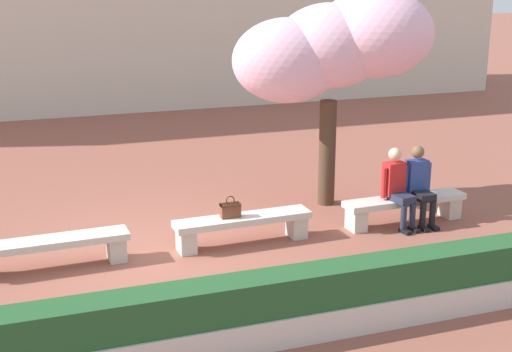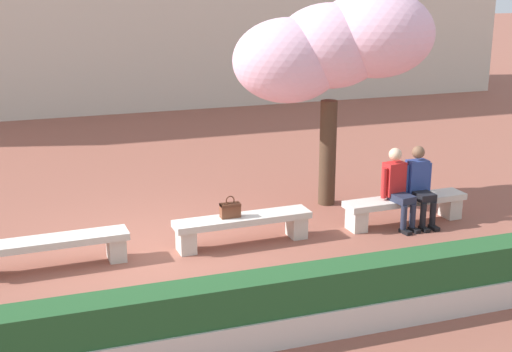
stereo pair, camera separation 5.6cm
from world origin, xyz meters
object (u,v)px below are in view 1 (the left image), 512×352
at_px(cherry_tree_main, 335,46).
at_px(stone_bench_near_west, 52,248).
at_px(stone_bench_near_east, 405,205).
at_px(person_seated_left, 397,185).
at_px(handbag, 230,209).
at_px(person_seated_right, 419,182).
at_px(stone_bench_center, 243,225).

bearing_deg(cherry_tree_main, stone_bench_near_west, -164.81).
relative_size(stone_bench_near_east, person_seated_left, 1.66).
relative_size(stone_bench_near_east, cherry_tree_main, 0.57).
height_order(handbag, cherry_tree_main, cherry_tree_main).
bearing_deg(stone_bench_near_west, cherry_tree_main, 15.19).
distance_m(person_seated_left, person_seated_right, 0.41).
distance_m(stone_bench_center, person_seated_left, 2.64).
bearing_deg(cherry_tree_main, handbag, -150.07).
bearing_deg(stone_bench_near_west, handbag, 0.28).
distance_m(person_seated_right, cherry_tree_main, 2.67).
xyz_separation_m(stone_bench_near_west, stone_bench_center, (2.81, 0.00, 0.00)).
bearing_deg(person_seated_left, cherry_tree_main, 110.27).
distance_m(handbag, cherry_tree_main, 3.45).
relative_size(handbag, cherry_tree_main, 0.09).
height_order(stone_bench_center, person_seated_right, person_seated_right).
xyz_separation_m(stone_bench_center, cherry_tree_main, (2.10, 1.33, 2.48)).
bearing_deg(stone_bench_center, person_seated_right, -1.02).
height_order(stone_bench_near_east, person_seated_right, person_seated_right).
bearing_deg(handbag, stone_bench_near_east, -0.24).
xyz_separation_m(person_seated_left, handbag, (-2.80, 0.07, -0.12)).
bearing_deg(stone_bench_near_east, person_seated_right, -14.31).
xyz_separation_m(stone_bench_center, stone_bench_near_east, (2.81, 0.00, 0.00)).
distance_m(stone_bench_near_west, stone_bench_near_east, 5.61).
height_order(person_seated_right, handbag, person_seated_right).
relative_size(stone_bench_center, stone_bench_near_east, 1.00).
bearing_deg(stone_bench_center, person_seated_left, -1.16).
relative_size(person_seated_right, cherry_tree_main, 0.34).
bearing_deg(cherry_tree_main, person_seated_right, -56.41).
height_order(stone_bench_center, person_seated_left, person_seated_left).
height_order(person_seated_left, handbag, person_seated_left).
bearing_deg(stone_bench_near_west, person_seated_left, -0.56).
bearing_deg(stone_bench_near_east, person_seated_left, -165.16).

